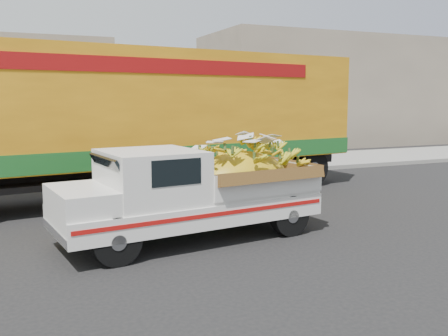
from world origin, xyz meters
name	(u,v)px	position (x,y,z in m)	size (l,w,h in m)	color
ground	(200,246)	(0.00, 0.00, 0.00)	(100.00, 100.00, 0.00)	black
curb	(118,181)	(0.00, 7.20, 0.07)	(60.00, 0.25, 0.15)	gray
sidewalk	(106,172)	(0.00, 9.30, 0.07)	(60.00, 4.00, 0.14)	gray
building_right	(329,92)	(14.00, 16.20, 3.00)	(14.00, 6.00, 6.00)	gray
pickup_truck	(208,189)	(0.35, 0.52, 0.91)	(5.02, 2.38, 1.69)	black
semi_trailer	(149,117)	(0.37, 4.75, 2.12)	(12.05, 4.08, 3.80)	black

